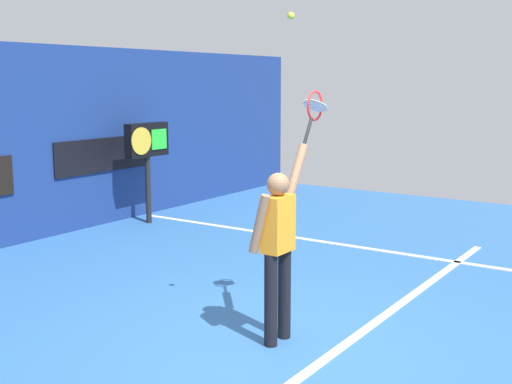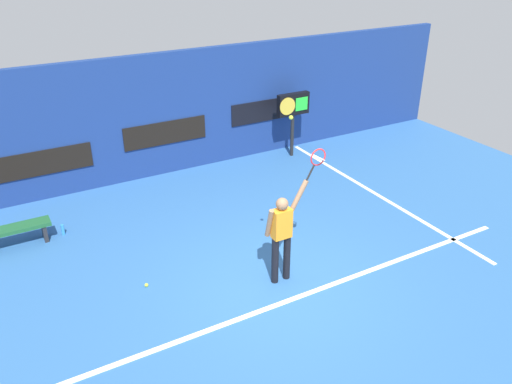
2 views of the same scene
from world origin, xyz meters
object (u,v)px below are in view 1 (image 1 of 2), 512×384
at_px(tennis_ball, 291,16).
at_px(tennis_player, 278,242).
at_px(tennis_racket, 314,109).
at_px(scoreboard_clock, 147,145).

bearing_deg(tennis_ball, tennis_player, 124.48).
bearing_deg(tennis_ball, tennis_racket, 7.80).
distance_m(tennis_player, scoreboard_clock, 5.96).
height_order(tennis_racket, tennis_ball, tennis_ball).
xyz_separation_m(tennis_racket, tennis_ball, (-0.62, -0.08, 0.87)).
height_order(tennis_player, scoreboard_clock, tennis_player).
distance_m(tennis_player, tennis_racket, 1.43).
relative_size(tennis_racket, tennis_ball, 8.96).
distance_m(tennis_racket, scoreboard_clock, 5.65).
height_order(tennis_player, tennis_racket, tennis_racket).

